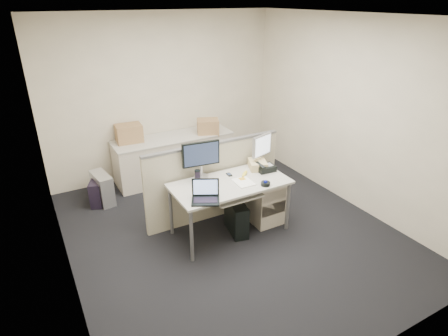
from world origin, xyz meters
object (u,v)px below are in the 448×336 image
desk (230,187)px  monitor_main (201,160)px  desk_phone (266,168)px  laptop (205,192)px

desk → monitor_main: 0.51m
desk → desk_phone: desk_phone is taller
laptop → desk_phone: 1.15m
desk → desk_phone: size_ratio=6.26×
monitor_main → desk_phone: 0.91m
monitor_main → desk_phone: bearing=-8.6°
laptop → monitor_main: bearing=95.7°
laptop → desk_phone: size_ratio=1.33×
monitor_main → laptop: (-0.24, -0.60, -0.13)m
monitor_main → laptop: monitor_main is taller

